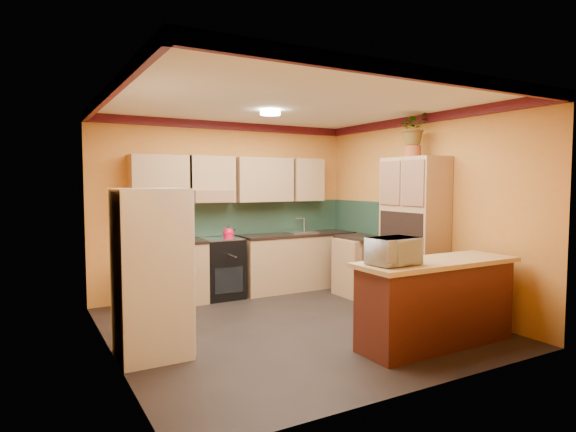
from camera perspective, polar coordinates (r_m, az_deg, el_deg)
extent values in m
plane|color=black|center=(6.04, 0.63, -12.91)|extent=(4.20, 4.20, 0.00)
cube|color=white|center=(5.86, 0.65, 13.27)|extent=(4.20, 4.20, 0.04)
cube|color=orange|center=(7.68, -7.22, 0.93)|extent=(4.20, 0.04, 2.70)
cube|color=orange|center=(4.12, 15.43, -1.82)|extent=(4.20, 0.04, 2.70)
cube|color=orange|center=(5.08, -20.33, -0.84)|extent=(0.04, 4.20, 2.70)
cube|color=orange|center=(7.08, 15.52, 0.56)|extent=(0.04, 4.20, 2.70)
cube|color=#1D3627|center=(7.78, -5.47, -0.24)|extent=(3.70, 0.02, 0.53)
cube|color=#1D3627|center=(8.13, 8.47, -0.08)|extent=(0.02, 1.40, 0.53)
cube|color=#A17F55|center=(7.55, -6.06, 4.30)|extent=(3.10, 0.34, 0.70)
cylinder|color=white|center=(6.37, -2.11, 12.15)|extent=(0.26, 0.26, 0.06)
cube|color=#A17F55|center=(7.67, -3.51, -5.89)|extent=(3.65, 0.60, 0.88)
cube|color=black|center=(7.61, -3.53, -2.48)|extent=(3.65, 0.62, 0.04)
cube|color=black|center=(7.42, -7.88, -6.14)|extent=(0.58, 0.58, 0.91)
cube|color=silver|center=(7.97, 1.49, -1.92)|extent=(0.48, 0.40, 0.03)
cube|color=#A17F55|center=(7.67, 8.93, -5.94)|extent=(0.60, 0.80, 0.88)
cube|color=black|center=(7.60, 8.97, -2.52)|extent=(0.62, 0.80, 0.04)
cube|color=white|center=(5.04, -15.92, -6.52)|extent=(0.68, 0.66, 1.70)
cube|color=#A17F55|center=(6.84, 14.69, -2.06)|extent=(0.48, 0.90, 2.10)
cylinder|color=#A04926|center=(6.86, 14.57, 7.41)|extent=(0.22, 0.22, 0.16)
imported|color=#A17F55|center=(6.88, 14.62, 10.07)|extent=(0.48, 0.43, 0.48)
cube|color=#551E13|center=(5.50, 17.14, -10.04)|extent=(1.80, 0.55, 0.88)
cube|color=tan|center=(5.40, 17.25, -5.25)|extent=(1.90, 0.65, 0.05)
imported|color=white|center=(4.96, 12.41, -4.08)|extent=(0.53, 0.38, 0.28)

